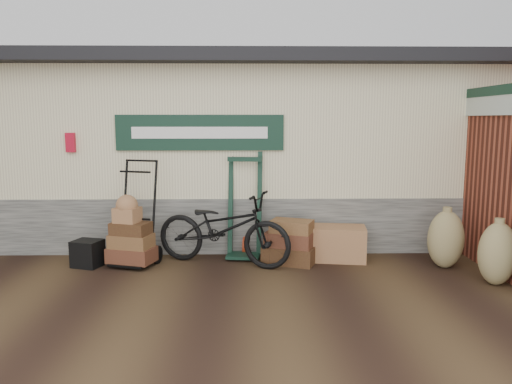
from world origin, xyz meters
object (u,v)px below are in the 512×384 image
at_px(bicycle, 223,224).
at_px(wicker_hamper, 339,243).
at_px(green_barrow, 245,205).
at_px(suitcase_stack, 289,241).
at_px(porter_trolley, 136,211).
at_px(black_trunk, 88,253).

bearing_deg(bicycle, wicker_hamper, -62.84).
distance_m(green_barrow, suitcase_stack, 0.91).
relative_size(green_barrow, wicker_hamper, 2.06).
xyz_separation_m(wicker_hamper, bicycle, (-1.77, -0.21, 0.35)).
height_order(suitcase_stack, bicycle, bicycle).
height_order(porter_trolley, black_trunk, porter_trolley).
height_order(green_barrow, suitcase_stack, green_barrow).
bearing_deg(green_barrow, suitcase_stack, -21.26).
height_order(porter_trolley, green_barrow, green_barrow).
bearing_deg(green_barrow, bicycle, -119.30).
height_order(porter_trolley, bicycle, porter_trolley).
distance_m(porter_trolley, wicker_hamper, 3.12).
distance_m(porter_trolley, black_trunk, 0.94).
distance_m(porter_trolley, bicycle, 1.31).
height_order(green_barrow, black_trunk, green_barrow).
xyz_separation_m(wicker_hamper, black_trunk, (-3.77, -0.28, -0.06)).
relative_size(black_trunk, bicycle, 0.19).
bearing_deg(black_trunk, green_barrow, 12.07).
relative_size(suitcase_stack, wicker_hamper, 0.95).
relative_size(porter_trolley, suitcase_stack, 2.10).
height_order(suitcase_stack, wicker_hamper, suitcase_stack).
height_order(green_barrow, bicycle, green_barrow).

